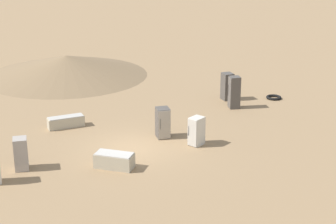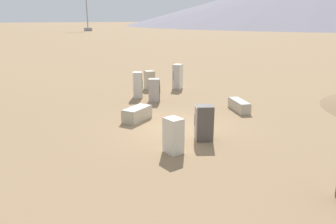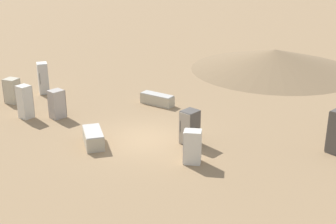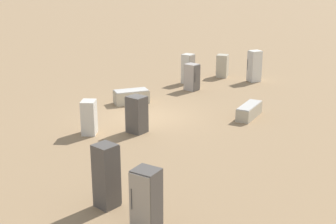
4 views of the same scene
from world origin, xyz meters
name	(u,v)px [view 1 (image 1 of 4)]	position (x,y,z in m)	size (l,w,h in m)	color
ground_plane	(133,148)	(0.00, 0.00, 0.00)	(1000.00, 1000.00, 0.00)	#937551
dirt_mound	(66,66)	(-13.88, 4.85, 0.73)	(11.60, 11.60, 1.46)	#7F6647
discarded_fridge_1	(66,122)	(-4.71, -0.88, 0.30)	(1.17, 2.04, 0.61)	#B2A88E
discarded_fridge_2	(163,123)	(-0.14, 2.08, 0.78)	(0.96, 0.90, 1.57)	#4C4742
discarded_fridge_3	(21,154)	(-1.38, -5.23, 0.74)	(0.91, 0.86, 1.48)	#A89E93
discarded_fridge_4	(196,131)	(1.74, 2.65, 0.72)	(0.65, 0.80, 1.44)	beige
discarded_fridge_5	(227,86)	(-2.33, 9.27, 0.85)	(0.84, 0.83, 1.69)	#4C4742
discarded_fridge_7	(114,160)	(1.25, -2.03, 0.35)	(1.89, 1.58, 0.69)	#B2A88E
discarded_fridge_8	(234,92)	(-0.93, 8.35, 0.96)	(0.81, 0.82, 1.92)	#4C4742
scrap_tire	(274,97)	(-0.50, 11.59, 0.08)	(0.95, 0.95, 0.16)	black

